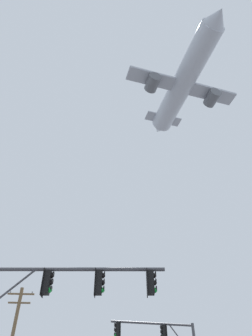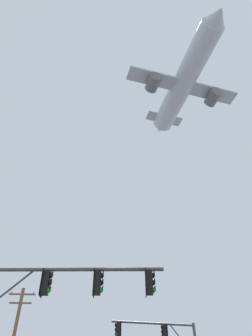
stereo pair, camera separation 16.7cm
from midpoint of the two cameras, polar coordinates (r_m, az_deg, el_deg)
signal_pole_near at (r=13.01m, az=-13.92°, el=-22.91°), size 7.50×0.80×6.32m
airplane at (r=45.15m, az=10.86°, el=15.47°), size 16.04×20.77×5.67m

